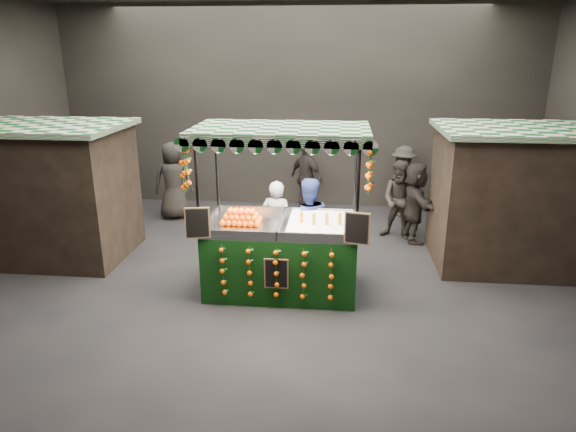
# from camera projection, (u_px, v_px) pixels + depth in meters

# --- Properties ---
(ground) EXTENTS (12.00, 12.00, 0.00)m
(ground) POSITION_uv_depth(u_px,v_px,m) (270.00, 286.00, 8.97)
(ground) COLOR black
(ground) RESTS_ON ground
(market_hall) EXTENTS (12.10, 10.10, 5.05)m
(market_hall) POSITION_uv_depth(u_px,v_px,m) (268.00, 86.00, 7.92)
(market_hall) COLOR black
(market_hall) RESTS_ON ground
(neighbour_stall_left) EXTENTS (3.00, 2.20, 2.60)m
(neighbour_stall_left) POSITION_uv_depth(u_px,v_px,m) (51.00, 191.00, 9.94)
(neighbour_stall_left) COLOR black
(neighbour_stall_left) RESTS_ON ground
(neighbour_stall_right) EXTENTS (3.00, 2.20, 2.60)m
(neighbour_stall_right) POSITION_uv_depth(u_px,v_px,m) (515.00, 197.00, 9.55)
(neighbour_stall_right) COLOR black
(neighbour_stall_right) RESTS_ON ground
(juice_stall) EXTENTS (2.87, 1.69, 2.78)m
(juice_stall) POSITION_uv_depth(u_px,v_px,m) (282.00, 243.00, 8.53)
(juice_stall) COLOR black
(juice_stall) RESTS_ON ground
(vendor_grey) EXTENTS (0.65, 0.48, 1.64)m
(vendor_grey) POSITION_uv_depth(u_px,v_px,m) (277.00, 223.00, 9.63)
(vendor_grey) COLOR gray
(vendor_grey) RESTS_ON ground
(vendor_blue) EXTENTS (1.00, 0.87, 1.76)m
(vendor_blue) POSITION_uv_depth(u_px,v_px,m) (307.00, 226.00, 9.31)
(vendor_blue) COLOR navy
(vendor_blue) RESTS_ON ground
(shopper_0) EXTENTS (0.70, 0.60, 1.63)m
(shopper_0) POSITION_uv_depth(u_px,v_px,m) (121.00, 186.00, 12.24)
(shopper_0) COLOR #2C2624
(shopper_0) RESTS_ON ground
(shopper_1) EXTENTS (1.00, 0.90, 1.70)m
(shopper_1) POSITION_uv_depth(u_px,v_px,m) (401.00, 200.00, 10.96)
(shopper_1) COLOR #2A2622
(shopper_1) RESTS_ON ground
(shopper_2) EXTENTS (1.06, 1.01, 1.77)m
(shopper_2) POSITION_uv_depth(u_px,v_px,m) (307.00, 178.00, 12.73)
(shopper_2) COLOR #282220
(shopper_2) RESTS_ON ground
(shopper_3) EXTENTS (1.03, 1.27, 1.72)m
(shopper_3) POSITION_uv_depth(u_px,v_px,m) (403.00, 181.00, 12.51)
(shopper_3) COLOR #2A2522
(shopper_3) RESTS_ON ground
(shopper_4) EXTENTS (1.02, 0.77, 1.86)m
(shopper_4) POSITION_uv_depth(u_px,v_px,m) (173.00, 180.00, 12.28)
(shopper_4) COLOR black
(shopper_4) RESTS_ON ground
(shopper_5) EXTENTS (0.80, 1.65, 1.70)m
(shopper_5) POSITION_uv_depth(u_px,v_px,m) (415.00, 203.00, 10.81)
(shopper_5) COLOR black
(shopper_5) RESTS_ON ground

